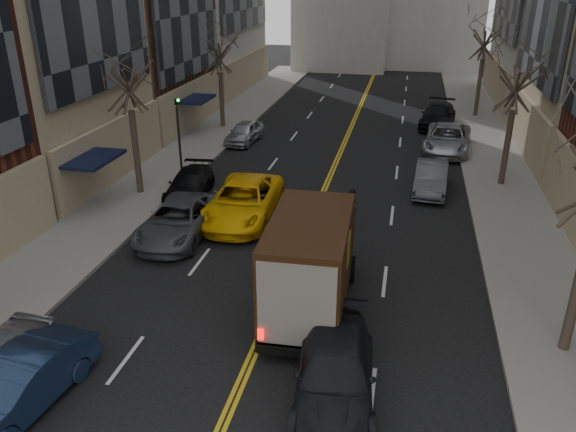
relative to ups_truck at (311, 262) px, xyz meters
name	(u,v)px	position (x,y,z in m)	size (l,w,h in m)	color
sidewalk_left	(189,152)	(-10.20, 15.28, -1.65)	(4.00, 66.00, 0.15)	slate
sidewalk_right	(500,172)	(7.80, 15.28, -1.65)	(4.00, 66.00, 0.15)	slate
tree_lf_mid	(125,58)	(-10.00, 8.28, 4.87)	(3.20, 3.20, 8.91)	#382D23
tree_lf_far	(219,39)	(-10.00, 21.28, 4.30)	(3.20, 3.20, 8.12)	#382D23
tree_rt_mid	(520,63)	(7.60, 13.28, 4.44)	(3.20, 3.20, 8.32)	#382D23
tree_rt_far	(488,23)	(7.60, 28.28, 5.02)	(3.20, 3.20, 9.11)	#382D23
traffic_signal	(179,130)	(-8.59, 10.28, 1.09)	(0.29, 0.26, 4.70)	black
ups_truck	(311,262)	(0.00, 0.00, 0.00)	(2.75, 6.34, 3.43)	black
observer_sedan	(335,372)	(1.31, -3.90, -0.99)	(2.57, 5.23, 1.46)	black
taxi	(243,201)	(-4.20, 6.55, -0.89)	(2.77, 6.00, 1.67)	yellow
pedestrian	(352,207)	(0.61, 6.91, -0.89)	(0.61, 0.40, 1.66)	black
parked_lf_b	(20,385)	(-6.31, -6.04, -0.99)	(1.55, 4.44, 1.46)	#122039
parked_lf_c	(178,220)	(-6.30, 4.22, -0.99)	(2.44, 5.29, 1.47)	#4B4D53
parked_lf_d	(189,184)	(-7.50, 8.54, -1.09)	(1.79, 4.41, 1.28)	black
parked_lf_e	(244,132)	(-7.50, 18.12, -1.06)	(1.58, 3.93, 1.34)	#AFB1B7
parked_rt_a	(431,178)	(4.02, 11.73, -1.00)	(1.53, 4.38, 1.44)	#4A4D52
parked_rt_b	(447,139)	(5.10, 18.87, -0.93)	(2.63, 5.70, 1.58)	#AEB1B6
parked_rt_c	(438,116)	(4.72, 24.82, -0.93)	(2.22, 5.46, 1.58)	black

